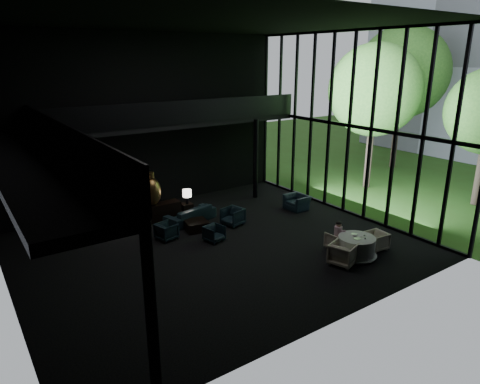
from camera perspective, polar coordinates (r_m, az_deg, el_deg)
floor at (r=16.42m, az=-3.14°, el=-7.23°), size 14.00×12.00×0.02m
ceiling at (r=14.97m, az=-3.68°, el=21.82°), size 14.00×12.00×0.02m
wall_back at (r=20.50m, az=-12.27°, el=9.07°), size 14.00×0.04×8.00m
wall_front at (r=10.66m, az=13.67°, el=1.43°), size 14.00×0.04×8.00m
curtain_wall at (r=19.67m, az=14.37°, el=8.58°), size 0.20×12.00×8.00m
mezzanine_left at (r=13.19m, az=-26.26°, el=3.15°), size 2.00×12.00×0.25m
mezzanine_back at (r=20.00m, az=-8.48°, el=9.07°), size 12.00×2.00×0.25m
railing_left at (r=13.25m, az=-22.34°, el=6.36°), size 0.06×12.00×1.00m
railing_back at (r=19.04m, az=-7.19°, el=10.53°), size 12.00×0.06×1.00m
column_sw at (r=9.00m, az=-11.75°, el=-15.61°), size 0.24×0.24×4.00m
column_nw at (r=19.29m, az=-25.31°, el=1.18°), size 0.24×0.24×4.00m
column_ne at (r=21.49m, az=2.10°, el=4.40°), size 0.24×0.24×4.00m
tree_near at (r=23.91m, az=17.53°, el=12.80°), size 4.80×4.80×7.65m
tree_far at (r=29.07m, az=20.83°, el=14.67°), size 5.60×5.60×8.80m
console at (r=18.99m, az=-11.48°, el=-2.80°), size 2.44×0.55×0.78m
bronze_urn at (r=18.67m, az=-11.66°, el=0.11°), size 0.78×0.78×1.46m
side_table_left at (r=18.40m, az=-15.89°, el=-4.11°), size 0.54×0.54×0.59m
table_lamp_left at (r=18.07m, az=-16.01°, el=-1.89°), size 0.40×0.40×0.67m
side_table_right at (r=19.64m, az=-7.15°, el=-2.26°), size 0.50×0.50×0.55m
table_lamp_right at (r=19.30m, az=-7.07°, el=-0.24°), size 0.40×0.40×0.67m
sofa at (r=18.70m, az=-6.66°, el=-2.50°), size 2.69×1.33×1.01m
lounge_armchair_west at (r=17.11m, az=-9.76°, el=-5.13°), size 0.79×0.82×0.71m
lounge_armchair_east at (r=18.27m, az=-0.98°, el=-3.10°), size 0.97×1.01×0.88m
lounge_armchair_south at (r=16.76m, az=-3.46°, el=-5.56°), size 0.71×0.68×0.61m
window_armchair at (r=20.31m, az=7.61°, el=-1.06°), size 0.71×1.06×0.91m
coffee_table at (r=17.90m, az=-5.87°, el=-4.46°), size 1.05×1.05×0.40m
dining_table at (r=16.03m, az=15.23°, el=-7.21°), size 1.49×1.49×0.75m
dining_chair_north at (r=16.48m, az=12.85°, el=-6.25°), size 0.71×0.67×0.70m
dining_chair_east at (r=16.79m, az=17.66°, el=-6.15°), size 0.72×0.76×0.73m
dining_chair_west at (r=15.29m, az=13.60°, el=-7.72°), size 1.12×1.15×0.95m
child at (r=16.37m, az=12.98°, el=-4.86°), size 0.29×0.29×0.63m
plate_a at (r=15.73m, az=15.36°, el=-6.00°), size 0.27×0.27×0.02m
plate_b at (r=16.09m, az=15.01°, el=-5.43°), size 0.27×0.27×0.02m
saucer at (r=15.97m, az=16.04°, el=-5.71°), size 0.20×0.20×0.01m
coffee_cup at (r=16.01m, az=16.27°, el=-5.53°), size 0.10×0.10×0.06m
cereal_bowl at (r=15.90m, az=15.06°, el=-5.61°), size 0.15×0.15×0.07m
cream_pot at (r=15.78m, az=16.36°, el=-5.93°), size 0.06×0.06×0.06m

